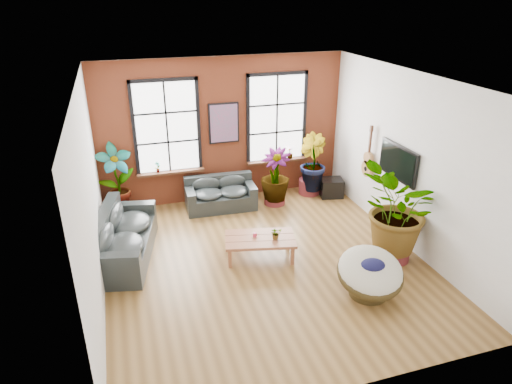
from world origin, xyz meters
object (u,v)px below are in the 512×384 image
(sofa_back, at_px, (220,194))
(sofa_left, at_px, (121,239))
(papasan_chair, at_px, (370,273))
(coffee_table, at_px, (260,240))

(sofa_back, xyz_separation_m, sofa_left, (-2.38, -1.64, 0.07))
(sofa_left, relative_size, papasan_chair, 1.82)
(sofa_left, height_order, papasan_chair, sofa_left)
(papasan_chair, bearing_deg, coffee_table, 141.47)
(sofa_back, relative_size, coffee_table, 1.13)
(sofa_back, height_order, coffee_table, sofa_back)
(papasan_chair, bearing_deg, sofa_left, 159.61)
(sofa_back, bearing_deg, coffee_table, -82.04)
(sofa_left, distance_m, papasan_chair, 4.76)
(papasan_chair, bearing_deg, sofa_back, 123.40)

